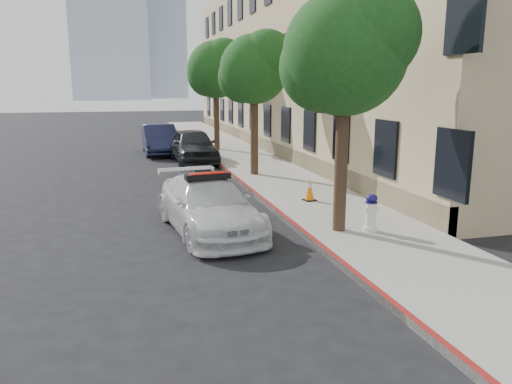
{
  "coord_description": "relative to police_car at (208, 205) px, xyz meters",
  "views": [
    {
      "loc": [
        -1.98,
        -12.62,
        3.55
      ],
      "look_at": [
        1.07,
        -1.14,
        1.0
      ],
      "focal_mm": 35.0,
      "sensor_mm": 36.0,
      "label": 1
    }
  ],
  "objects": [
    {
      "name": "fire_hydrant",
      "position": [
        3.64,
        -1.44,
        -0.08
      ],
      "size": [
        0.38,
        0.35,
        0.9
      ],
      "rotation": [
        0.0,
        0.0,
        0.12
      ],
      "color": "silver",
      "rests_on": "sidewalk"
    },
    {
      "name": "building",
      "position": [
        9.26,
        15.84,
        4.33
      ],
      "size": [
        8.0,
        36.0,
        10.0
      ],
      "primitive_type": "cube",
      "color": "tan",
      "rests_on": "ground"
    },
    {
      "name": "parked_car_far",
      "position": [
        -0.1,
        14.83,
        0.09
      ],
      "size": [
        1.68,
        4.64,
        1.52
      ],
      "primitive_type": "imported",
      "rotation": [
        0.0,
        0.0,
        0.01
      ],
      "color": "#151936",
      "rests_on": "ground"
    },
    {
      "name": "tower_right",
      "position": [
        9.06,
        135.84,
        21.33
      ],
      "size": [
        14.0,
        14.0,
        44.0
      ],
      "primitive_type": "cube",
      "color": "#9EA8B7",
      "rests_on": "ground"
    },
    {
      "name": "tree_near",
      "position": [
        2.99,
        -1.18,
        3.61
      ],
      "size": [
        2.92,
        2.82,
        5.62
      ],
      "color": "black",
      "rests_on": "sidewalk"
    },
    {
      "name": "curb_strip",
      "position": [
        2.12,
        10.84,
        -0.59
      ],
      "size": [
        0.12,
        50.0,
        0.15
      ],
      "primitive_type": "cube",
      "color": "maroon",
      "rests_on": "ground"
    },
    {
      "name": "sidewalk",
      "position": [
        3.66,
        10.84,
        -0.59
      ],
      "size": [
        3.2,
        50.0,
        0.15
      ],
      "primitive_type": "cube",
      "color": "gray",
      "rests_on": "ground"
    },
    {
      "name": "tree_far",
      "position": [
        2.99,
        14.82,
        3.72
      ],
      "size": [
        3.1,
        3.0,
        5.81
      ],
      "color": "black",
      "rests_on": "sidewalk"
    },
    {
      "name": "tree_mid",
      "position": [
        2.99,
        6.82,
        3.49
      ],
      "size": [
        2.77,
        2.64,
        5.43
      ],
      "color": "black",
      "rests_on": "sidewalk"
    },
    {
      "name": "ground",
      "position": [
        0.06,
        0.84,
        -0.67
      ],
      "size": [
        120.0,
        120.0,
        0.0
      ],
      "primitive_type": "plane",
      "color": "black",
      "rests_on": "ground"
    },
    {
      "name": "parked_car_mid",
      "position": [
        1.2,
        11.39,
        0.12
      ],
      "size": [
        2.0,
        4.68,
        1.58
      ],
      "primitive_type": "imported",
      "rotation": [
        0.0,
        0.0,
        0.03
      ],
      "color": "black",
      "rests_on": "ground"
    },
    {
      "name": "traffic_cone",
      "position": [
        3.39,
        1.95,
        -0.19
      ],
      "size": [
        0.41,
        0.41,
        0.66
      ],
      "rotation": [
        0.0,
        0.0,
        0.22
      ],
      "color": "black",
      "rests_on": "sidewalk"
    },
    {
      "name": "police_car",
      "position": [
        0.0,
        0.0,
        0.0
      ],
      "size": [
        2.42,
        4.77,
        1.48
      ],
      "rotation": [
        0.0,
        0.0,
        0.13
      ],
      "color": "silver",
      "rests_on": "ground"
    }
  ]
}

